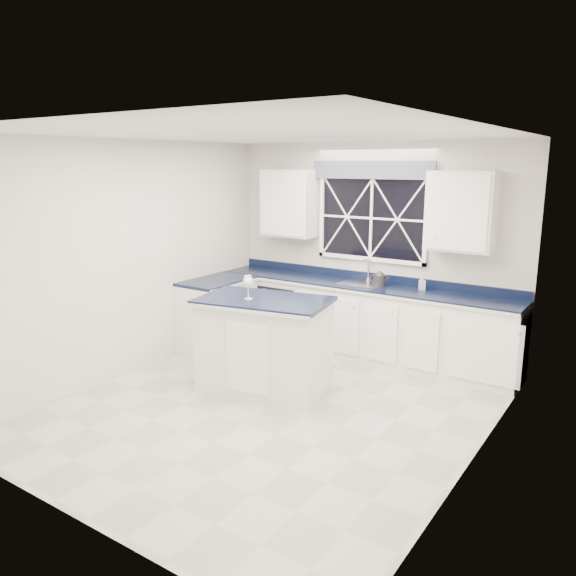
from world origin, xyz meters
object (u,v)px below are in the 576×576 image
Objects in this scene: island at (264,344)px; soap_bottle at (422,283)px; faucet at (368,269)px; kettle at (379,279)px; dishwasher at (288,312)px; wine_glass at (248,283)px.

soap_bottle reaches higher than island.
soap_bottle is at bearing -6.07° from faucet.
kettle is at bearing -32.22° from faucet.
dishwasher is 1.31m from faucet.
dishwasher is at bearing -169.98° from faucet.
island is at bearing -64.55° from dishwasher.
dishwasher is 4.80× the size of soap_bottle.
dishwasher is 1.47m from kettle.
wine_glass is at bearing -104.44° from kettle.
kettle reaches higher than island.
faucet is 0.77m from soap_bottle.
wine_glass is 2.20m from soap_bottle.
kettle is 1.08× the size of wine_glass.
kettle is at bearing -172.72° from soap_bottle.
dishwasher is 1.97m from soap_bottle.
wine_glass reaches higher than dishwasher.
faucet is (1.10, 0.19, 0.69)m from dishwasher.
faucet reaches higher than kettle.
island is 5.51× the size of kettle.
dishwasher is 3.22× the size of wine_glass.
wine_glass is at bearing -69.48° from dishwasher.
wine_glass is (-0.12, -0.11, 0.69)m from island.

